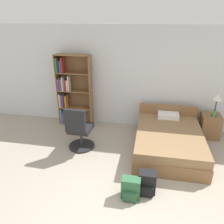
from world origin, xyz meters
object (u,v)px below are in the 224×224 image
(water_bottle, at_px, (214,113))
(backpack_black, at_px, (147,183))
(bookshelf, at_px, (70,91))
(backpack_green, at_px, (131,189))
(office_chair, at_px, (79,131))
(bed, at_px, (168,139))
(table_lamp, at_px, (217,98))
(nightstand, at_px, (210,126))

(water_bottle, bearing_deg, backpack_black, -125.10)
(bookshelf, height_order, water_bottle, bookshelf)
(backpack_green, bearing_deg, office_chair, 135.71)
(bed, distance_m, office_chair, 1.99)
(bookshelf, height_order, table_lamp, bookshelf)
(office_chair, xyz_separation_m, backpack_green, (1.27, -1.24, -0.28))
(office_chair, height_order, nightstand, office_chair)
(office_chair, relative_size, backpack_black, 2.68)
(nightstand, height_order, backpack_green, nightstand)
(bookshelf, xyz_separation_m, office_chair, (0.62, -1.21, -0.48))
(water_bottle, bearing_deg, bookshelf, 176.73)
(water_bottle, bearing_deg, table_lamp, 75.23)
(water_bottle, xyz_separation_m, backpack_green, (-1.71, -2.25, -0.50))
(nightstand, bearing_deg, bed, -142.95)
(bed, xyz_separation_m, backpack_black, (-0.42, -1.41, -0.06))
(water_bottle, height_order, backpack_black, water_bottle)
(bookshelf, xyz_separation_m, bed, (2.56, -0.86, -0.69))
(backpack_black, height_order, backpack_green, backpack_black)
(bookshelf, height_order, office_chair, bookshelf)
(nightstand, bearing_deg, bookshelf, 178.51)
(table_lamp, height_order, water_bottle, table_lamp)
(bed, distance_m, water_bottle, 1.30)
(office_chair, distance_m, backpack_black, 1.88)
(bed, xyz_separation_m, nightstand, (1.02, 0.77, 0.05))
(bed, relative_size, table_lamp, 3.62)
(office_chair, distance_m, backpack_green, 1.79)
(water_bottle, bearing_deg, nightstand, 97.76)
(bookshelf, height_order, backpack_green, bookshelf)
(backpack_green, bearing_deg, nightstand, 54.25)
(office_chair, relative_size, backpack_green, 2.83)
(bed, bearing_deg, water_bottle, 32.42)
(bookshelf, distance_m, backpack_green, 3.19)
(office_chair, bearing_deg, bookshelf, 117.11)
(bookshelf, relative_size, nightstand, 3.24)
(bookshelf, distance_m, water_bottle, 3.62)
(bookshelf, relative_size, table_lamp, 3.49)
(bed, bearing_deg, table_lamp, 34.65)
(bookshelf, height_order, backpack_black, bookshelf)
(backpack_black, bearing_deg, water_bottle, 54.90)
(office_chair, bearing_deg, table_lamp, 19.79)
(bookshelf, relative_size, office_chair, 1.83)
(backpack_green, bearing_deg, bookshelf, 127.63)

